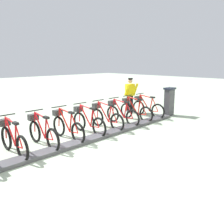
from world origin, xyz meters
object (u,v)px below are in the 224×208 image
Objects in this scene: bike_docked_6 at (42,132)px; bike_docked_7 at (12,139)px; bike_docked_0 at (147,107)px; bike_docked_3 at (105,117)px; bike_docked_5 at (67,126)px; bike_docked_1 at (135,110)px; bike_docked_4 at (87,121)px; worker_near_rack at (130,94)px; payment_kiosk at (169,101)px; bike_docked_2 at (121,113)px.

bike_docked_6 is 1.00× the size of bike_docked_7.
bike_docked_3 is at bearing 90.00° from bike_docked_0.
bike_docked_0 is 5.05m from bike_docked_6.
bike_docked_1 is at bearing -90.00° from bike_docked_5.
bike_docked_3 is (0.00, 1.68, 0.00)m from bike_docked_1.
worker_near_rack is at bearing -72.73° from bike_docked_4.
bike_docked_0 is at bearing -90.00° from bike_docked_5.
bike_docked_5 and bike_docked_6 have the same top height.
bike_docked_3 is at bearing -90.00° from bike_docked_7.
payment_kiosk is 0.74× the size of bike_docked_5.
worker_near_rack is (1.09, -6.03, 0.48)m from bike_docked_7.
bike_docked_3 is at bearing -90.00° from bike_docked_5.
bike_docked_0 is 1.04× the size of worker_near_rack.
payment_kiosk is 0.74× the size of bike_docked_3.
bike_docked_3 is 3.37m from bike_docked_7.
payment_kiosk is 6.00m from bike_docked_6.
bike_docked_7 is (0.00, 3.37, 0.00)m from bike_docked_3.
worker_near_rack reaches higher than bike_docked_1.
bike_docked_1 is 2.53m from bike_docked_4.
bike_docked_4 is at bearing 90.00° from bike_docked_0.
bike_docked_7 is at bearing 90.00° from bike_docked_4.
bike_docked_0 and bike_docked_7 have the same top height.
worker_near_rack reaches higher than bike_docked_5.
payment_kiosk is 1.85m from worker_near_rack.
bike_docked_3 is 2.92m from worker_near_rack.
bike_docked_1 is (0.00, 0.84, 0.00)m from bike_docked_0.
bike_docked_3 is (0.00, 2.53, 0.00)m from bike_docked_0.
bike_docked_1 is 3.37m from bike_docked_5.
bike_docked_5 is at bearing 90.00° from bike_docked_0.
bike_docked_0 is 4.21m from bike_docked_5.
bike_docked_2 is (0.00, 1.68, 0.00)m from bike_docked_0.
payment_kiosk is 4.33m from bike_docked_4.
bike_docked_0 is 1.00× the size of bike_docked_1.
bike_docked_1 is 1.00× the size of bike_docked_3.
bike_docked_4 is at bearing 90.00° from bike_docked_3.
bike_docked_7 is at bearing 90.00° from bike_docked_5.
bike_docked_2 is (0.00, 0.84, 0.00)m from bike_docked_1.
bike_docked_6 and bike_docked_7 have the same top height.
bike_docked_6 is at bearing 90.00° from bike_docked_3.
bike_docked_1 and bike_docked_6 have the same top height.
bike_docked_4 is at bearing 82.40° from payment_kiosk.
bike_docked_6 is at bearing 90.00° from bike_docked_5.
bike_docked_3 is 1.04× the size of worker_near_rack.
bike_docked_6 is (0.00, 4.21, 0.00)m from bike_docked_1.
payment_kiosk is 0.74× the size of bike_docked_2.
payment_kiosk is at bearing -121.87° from bike_docked_0.
bike_docked_3 is (0.00, 0.84, 0.00)m from bike_docked_2.
bike_docked_3 and bike_docked_6 have the same top height.
bike_docked_1 is 5.05m from bike_docked_7.
worker_near_rack reaches higher than bike_docked_6.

